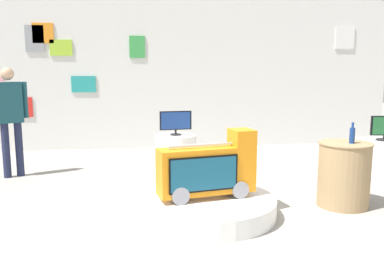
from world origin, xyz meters
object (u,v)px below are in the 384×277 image
main_display_pedestal (206,207)px  shopper_browsing_near_truck (10,113)px  novelty_firetruck_tv (208,171)px  tv_on_left_rear (176,122)px  display_pedestal_center_rear (382,160)px  display_pedestal_left_rear (176,153)px  bottle_on_side_table (352,135)px  side_table_round (344,174)px

main_display_pedestal → shopper_browsing_near_truck: (-2.78, 2.27, 0.92)m
novelty_firetruck_tv → tv_on_left_rear: (-0.16, 2.26, 0.30)m
novelty_firetruck_tv → display_pedestal_center_rear: novelty_firetruck_tv is taller
display_pedestal_left_rear → main_display_pedestal: bearing=-86.7°
bottle_on_side_table → display_pedestal_center_rear: bearing=45.1°
novelty_firetruck_tv → bottle_on_side_table: (1.83, 0.07, 0.38)m
main_display_pedestal → display_pedestal_center_rear: size_ratio=1.99×
display_pedestal_center_rear → bottle_on_side_table: bearing=-134.9°
display_pedestal_left_rear → bottle_on_side_table: 3.02m
main_display_pedestal → display_pedestal_left_rear: size_ratio=2.37×
display_pedestal_center_rear → side_table_round: size_ratio=1.01×
display_pedestal_center_rear → side_table_round: bearing=-137.3°
main_display_pedestal → display_pedestal_left_rear: display_pedestal_left_rear is taller
main_display_pedestal → display_pedestal_center_rear: 3.32m
display_pedestal_center_rear → tv_on_left_rear: bearing=162.9°
shopper_browsing_near_truck → side_table_round: bearing=-25.0°
main_display_pedestal → novelty_firetruck_tv: bearing=-5.9°
novelty_firetruck_tv → shopper_browsing_near_truck: (-2.81, 2.27, 0.48)m
bottle_on_side_table → shopper_browsing_near_truck: (-4.63, 2.19, 0.10)m
display_pedestal_center_rear → shopper_browsing_near_truck: 5.96m
bottle_on_side_table → shopper_browsing_near_truck: size_ratio=0.15×
main_display_pedestal → side_table_round: (1.80, 0.13, 0.31)m
display_pedestal_left_rear → bottle_on_side_table: (1.98, -2.19, 0.62)m
main_display_pedestal → tv_on_left_rear: size_ratio=3.09×
display_pedestal_left_rear → bottle_on_side_table: size_ratio=2.66×
display_pedestal_left_rear → display_pedestal_center_rear: bearing=-17.2°
novelty_firetruck_tv → display_pedestal_left_rear: bearing=94.0°
side_table_round → tv_on_left_rear: bearing=132.2°
display_pedestal_left_rear → bottle_on_side_table: bottle_on_side_table is taller
main_display_pedestal → display_pedestal_center_rear: bearing=22.7°
main_display_pedestal → bottle_on_side_table: size_ratio=6.30×
side_table_round → novelty_firetruck_tv: bearing=-175.9°
display_pedestal_left_rear → side_table_round: bearing=-47.8°
novelty_firetruck_tv → side_table_round: size_ratio=1.45×
novelty_firetruck_tv → tv_on_left_rear: bearing=94.0°
side_table_round → shopper_browsing_near_truck: 5.10m
tv_on_left_rear → side_table_round: size_ratio=0.65×
display_pedestal_center_rear → side_table_round: 1.70m
side_table_round → bottle_on_side_table: bottle_on_side_table is taller
display_pedestal_left_rear → bottle_on_side_table: bearing=-47.8°
tv_on_left_rear → side_table_round: 2.91m
display_pedestal_left_rear → display_pedestal_center_rear: 3.33m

